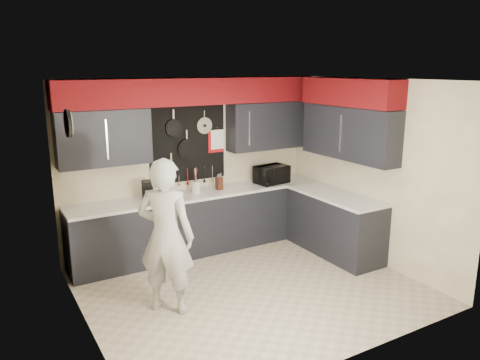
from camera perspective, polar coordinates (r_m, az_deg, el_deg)
ground at (r=6.14m, az=1.23°, el=-12.95°), size 4.00×4.00×0.00m
back_wall_assembly at (r=6.95m, az=-5.59°, el=7.49°), size 4.00×0.36×2.60m
right_wall_assembly at (r=6.89m, az=13.49°, el=6.56°), size 0.36×3.50×2.60m
left_wall_assembly at (r=4.98m, az=-18.79°, el=-3.65°), size 0.05×3.50×2.60m
base_cabinets at (r=7.09m, az=-0.14°, el=-5.18°), size 3.95×2.20×0.92m
microwave at (r=7.51m, az=3.88°, el=0.66°), size 0.56×0.42×0.29m
knife_block at (r=7.12m, az=-2.55°, el=-0.41°), size 0.10×0.10×0.20m
utensil_crock at (r=6.97m, az=-5.36°, el=-0.89°), size 0.13×0.13×0.17m
coffee_maker at (r=6.65m, az=-11.08°, el=-1.23°), size 0.21×0.24×0.29m
person at (r=5.34m, az=-9.01°, el=-6.82°), size 0.77×0.77×1.80m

